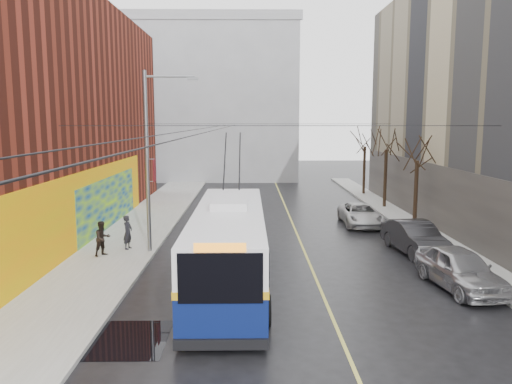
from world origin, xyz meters
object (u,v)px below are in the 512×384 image
trolleybus (229,245)px  following_car (229,204)px  parked_car_a (460,269)px  pedestrian_b (103,238)px  parked_car_c (360,214)px  tree_far (365,138)px  tree_near (418,148)px  pedestrian_a (128,232)px  parked_car_b (415,238)px  streetlight_pole (150,157)px  tree_mid (387,139)px

trolleybus → following_car: bearing=92.3°
parked_car_a → pedestrian_b: (-15.38, 4.59, 0.18)m
trolleybus → parked_car_c: size_ratio=2.59×
tree_far → tree_near: bearing=-90.0°
pedestrian_b → pedestrian_a: bearing=5.5°
parked_car_b → pedestrian_a: (-14.47, 0.51, 0.21)m
tree_near → parked_car_c: bearing=164.9°
parked_car_b → pedestrian_b: bearing=175.6°
tree_far → pedestrian_a: (-16.47, -19.61, -4.13)m
streetlight_pole → tree_near: streetlight_pole is taller
tree_near → trolleybus: (-11.12, -10.87, -3.30)m
streetlight_pole → following_car: 11.52m
streetlight_pole → tree_far: 25.09m
streetlight_pole → pedestrian_a: size_ratio=5.21×
following_car → parked_car_a: bearing=-67.2°
streetlight_pole → tree_far: bearing=52.9°
following_car → pedestrian_a: 10.93m
trolleybus → pedestrian_a: trolleybus is taller
parked_car_a → parked_car_c: (-1.20, 12.33, -0.13)m
following_car → pedestrian_b: 12.46m
tree_near → parked_car_a: size_ratio=1.33×
tree_mid → pedestrian_a: size_ratio=3.87×
streetlight_pole → tree_mid: streetlight_pole is taller
following_car → trolleybus: bearing=-96.7°
streetlight_pole → tree_mid: 19.96m
tree_far → following_car: (-11.75, -9.75, -4.33)m
trolleybus → tree_far: bearing=65.8°
parked_car_c → parked_car_a: bearing=-84.1°
tree_far → pedestrian_b: (-17.38, -20.88, -4.15)m
trolleybus → pedestrian_b: size_ratio=7.56×
tree_far → parked_car_c: size_ratio=1.34×
pedestrian_b → streetlight_pole: bearing=-27.4°
parked_car_a → pedestrian_b: pedestrian_b is taller
parked_car_b → following_car: following_car is taller
parked_car_c → tree_far: bearing=76.7°
parked_car_c → following_car: following_car is taller
streetlight_pole → tree_near: bearing=21.6°
tree_mid → following_car: (-11.75, -2.75, -4.44)m
parked_car_a → pedestrian_a: 15.61m
tree_mid → trolleybus: size_ratio=0.52×
trolleybus → following_car: trolleybus is taller
tree_near → trolleybus: 15.89m
tree_far → parked_car_c: tree_far is taller
tree_far → parked_car_c: 14.24m
tree_mid → parked_car_a: tree_mid is taller
tree_mid → pedestrian_b: size_ratio=3.96×
trolleybus → following_car: 15.15m
trolleybus → parked_car_a: (9.12, -0.60, -0.86)m
tree_near → tree_mid: bearing=90.0°
tree_mid → trolleybus: bearing=-121.9°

